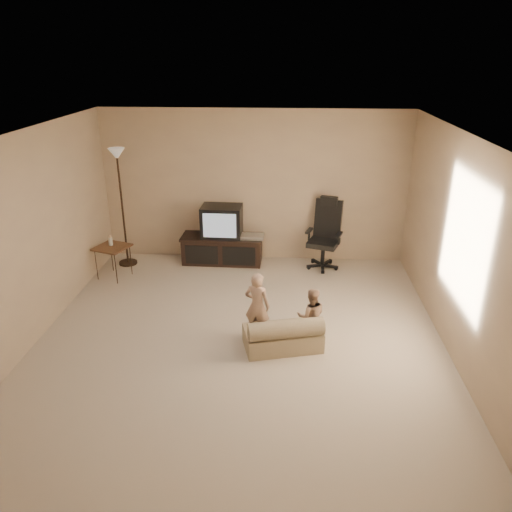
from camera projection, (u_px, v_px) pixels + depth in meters
The scene contains 9 objects.
floor at pixel (240, 342), 6.14m from camera, with size 5.50×5.50×0.00m, color #B7A891.
room_shell at pixel (238, 226), 5.56m from camera, with size 5.50×5.50×5.50m.
tv_stand at pixel (222, 239), 8.31m from camera, with size 1.38×0.54×0.98m.
office_chair at pixel (325, 243), 8.14m from camera, with size 0.68×0.69×1.16m.
side_table at pixel (112, 247), 7.73m from camera, with size 0.60×0.60×0.70m.
floor_lamp at pixel (120, 181), 7.86m from camera, with size 0.30×0.30×1.93m.
child_sofa at pixel (283, 336), 5.94m from camera, with size 1.00×0.72×0.44m.
toddler_left at pixel (257, 306), 6.09m from camera, with size 0.32×0.23×0.87m, color tan.
toddler_right at pixel (311, 316), 6.00m from camera, with size 0.35×0.19×0.73m, color tan.
Camera 1 is at (0.54, -5.24, 3.33)m, focal length 35.00 mm.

